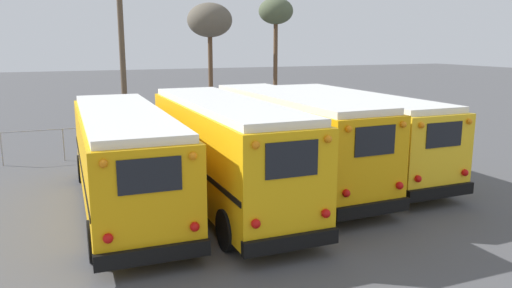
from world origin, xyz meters
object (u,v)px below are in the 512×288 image
at_px(school_bus_0, 124,156).
at_px(school_bus_1, 224,149).
at_px(bare_tree_0, 210,21).
at_px(school_bus_3, 352,130).
at_px(utility_pole, 122,48).
at_px(school_bus_2, 292,136).
at_px(bare_tree_1, 276,14).

distance_m(school_bus_0, school_bus_1, 3.07).
bearing_deg(bare_tree_0, school_bus_0, -114.50).
xyz_separation_m(school_bus_3, bare_tree_0, (-0.14, 18.06, 4.79)).
xyz_separation_m(school_bus_1, utility_pole, (-1.00, 14.74, 2.92)).
xyz_separation_m(utility_pole, bare_tree_0, (6.80, 5.27, 1.76)).
relative_size(school_bus_2, bare_tree_0, 1.26).
distance_m(school_bus_1, bare_tree_1, 22.04).
distance_m(school_bus_3, bare_tree_0, 18.68).
height_order(school_bus_0, school_bus_3, school_bus_3).
distance_m(school_bus_0, bare_tree_0, 21.68).
height_order(school_bus_0, school_bus_2, school_bus_2).
bearing_deg(bare_tree_0, utility_pole, -142.23).
bearing_deg(bare_tree_1, utility_pole, -160.42).
bearing_deg(bare_tree_1, school_bus_2, -112.79).
height_order(school_bus_0, bare_tree_1, bare_tree_1).
height_order(school_bus_0, utility_pole, utility_pole).
relative_size(school_bus_0, bare_tree_1, 1.24).
relative_size(school_bus_2, school_bus_3, 0.98).
height_order(school_bus_2, utility_pole, utility_pole).
xyz_separation_m(school_bus_0, school_bus_2, (5.94, 0.50, 0.11)).
bearing_deg(school_bus_1, bare_tree_0, 73.84).
relative_size(school_bus_1, school_bus_2, 0.99).
relative_size(school_bus_0, utility_pole, 1.10).
bearing_deg(school_bus_2, utility_pole, 106.44).
distance_m(utility_pole, bare_tree_0, 8.78).
height_order(utility_pole, bare_tree_0, utility_pole).
bearing_deg(school_bus_3, school_bus_1, -161.89).
relative_size(bare_tree_0, bare_tree_1, 0.95).
height_order(school_bus_1, school_bus_3, school_bus_1).
distance_m(school_bus_1, bare_tree_0, 21.35).
bearing_deg(school_bus_0, school_bus_2, 4.82).
bearing_deg(utility_pole, school_bus_0, -98.02).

